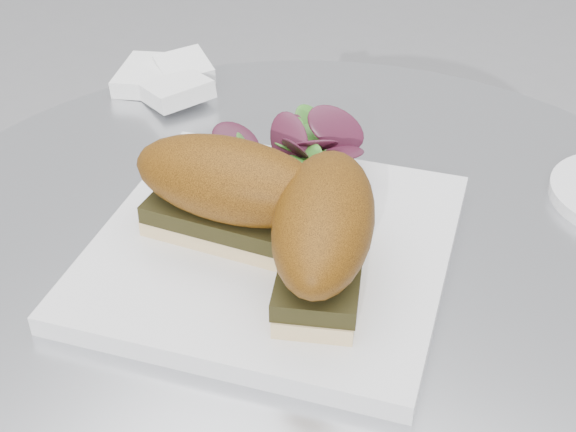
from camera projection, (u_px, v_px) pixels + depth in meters
name	position (u px, v px, depth m)	size (l,w,h in m)	color
plate	(273.00, 248.00, 0.61)	(0.26, 0.26, 0.02)	white
sandwich_left	(230.00, 190.00, 0.58)	(0.16, 0.09, 0.08)	beige
sandwich_right	(324.00, 230.00, 0.54)	(0.12, 0.17, 0.08)	beige
salad	(287.00, 152.00, 0.66)	(0.10, 0.10, 0.05)	green
napkin	(167.00, 86.00, 0.83)	(0.10, 0.10, 0.02)	white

